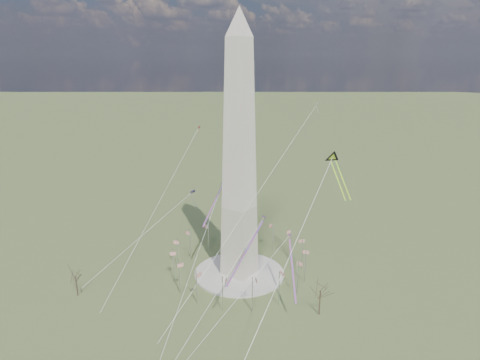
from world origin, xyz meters
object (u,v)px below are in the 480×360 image
Objects in this scene: tree_near at (321,289)px; kite_delta_black at (334,160)px; washington_monument at (239,158)px; person_west at (81,290)px.

tree_near is 0.93× the size of kite_delta_black.
tree_near is at bearing -10.41° from washington_monument.
person_west is at bearing -131.76° from washington_monument.
washington_monument is at bearing -93.93° from person_west.
washington_monument reaches higher than tree_near.
person_west is 104.16m from kite_delta_black.
kite_delta_black is at bearing 108.24° from tree_near.
washington_monument is 54.49m from tree_near.
person_west is at bearing -154.16° from tree_near.
person_west is (-40.13, -44.95, -47.16)m from washington_monument.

